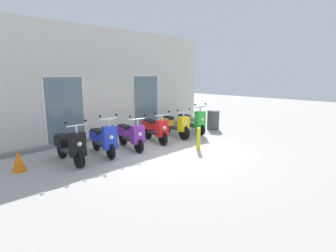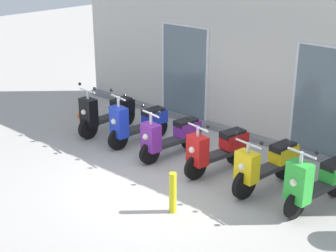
% 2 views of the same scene
% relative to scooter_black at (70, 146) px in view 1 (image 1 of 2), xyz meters
% --- Properties ---
extents(ground_plane, '(40.00, 40.00, 0.00)m').
position_rel_scooter_black_xyz_m(ground_plane, '(2.54, -1.04, -0.46)').
color(ground_plane, '#A8A39E').
extents(storefront_facade, '(10.05, 0.50, 4.01)m').
position_rel_scooter_black_xyz_m(storefront_facade, '(2.54, 2.00, 1.48)').
color(storefront_facade, beige).
rests_on(storefront_facade, ground_plane).
extents(scooter_black, '(0.58, 1.59, 1.23)m').
position_rel_scooter_black_xyz_m(scooter_black, '(0.00, 0.00, 0.00)').
color(scooter_black, black).
rests_on(scooter_black, ground_plane).
extents(scooter_blue, '(0.61, 1.54, 1.28)m').
position_rel_scooter_black_xyz_m(scooter_blue, '(1.01, -0.03, 0.03)').
color(scooter_blue, black).
rests_on(scooter_blue, ground_plane).
extents(scooter_purple, '(0.63, 1.52, 1.17)m').
position_rel_scooter_black_xyz_m(scooter_purple, '(1.98, -0.07, -0.01)').
color(scooter_purple, black).
rests_on(scooter_purple, ground_plane).
extents(scooter_red, '(0.69, 1.51, 1.16)m').
position_rel_scooter_black_xyz_m(scooter_red, '(3.10, -0.03, 0.03)').
color(scooter_red, black).
rests_on(scooter_red, ground_plane).
extents(scooter_yellow, '(0.65, 1.65, 1.14)m').
position_rel_scooter_black_xyz_m(scooter_yellow, '(4.14, 0.01, 0.01)').
color(scooter_yellow, black).
rests_on(scooter_yellow, ground_plane).
extents(scooter_green, '(0.67, 1.59, 1.25)m').
position_rel_scooter_black_xyz_m(scooter_green, '(5.10, -0.03, 0.03)').
color(scooter_green, black).
rests_on(scooter_green, ground_plane).
extents(curb_bollard, '(0.12, 0.12, 0.70)m').
position_rel_scooter_black_xyz_m(curb_bollard, '(3.43, -1.68, -0.11)').
color(curb_bollard, yellow).
rests_on(curb_bollard, ground_plane).
extents(traffic_cone, '(0.32, 0.32, 0.52)m').
position_rel_scooter_black_xyz_m(traffic_cone, '(-1.20, 0.30, -0.20)').
color(traffic_cone, orange).
rests_on(traffic_cone, ground_plane).
extents(trash_bin, '(0.51, 0.51, 0.81)m').
position_rel_scooter_black_xyz_m(trash_bin, '(6.38, -0.18, -0.05)').
color(trash_bin, '#4C4C51').
rests_on(trash_bin, ground_plane).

